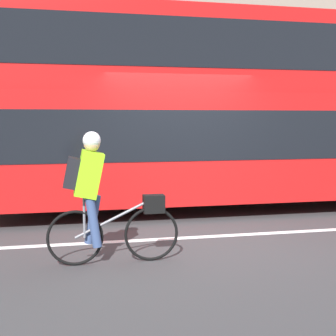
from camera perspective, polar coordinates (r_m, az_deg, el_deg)
name	(u,v)px	position (r m, az deg, el deg)	size (l,w,h in m)	color
ground_plane	(199,239)	(6.97, 3.81, -8.60)	(80.00, 80.00, 0.00)	#38383A
road_center_line	(197,237)	(7.04, 3.61, -8.40)	(50.00, 0.14, 0.01)	silver
sidewalk_curb	(140,184)	(12.28, -3.37, -1.93)	(60.00, 2.51, 0.13)	gray
building_facade	(132,34)	(13.77, -4.43, 16.00)	(60.00, 0.30, 8.31)	gray
bus	(240,105)	(9.41, 8.74, 7.61)	(9.84, 2.48, 3.67)	black
cyclist_on_bike	(99,193)	(5.66, -8.39, -3.07)	(1.60, 0.32, 1.61)	black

